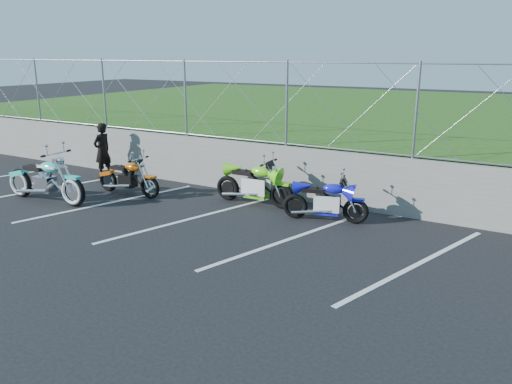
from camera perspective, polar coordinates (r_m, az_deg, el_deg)
The scene contains 10 objects.
ground at distance 10.15m, azimuth -10.76°, elevation -4.57°, with size 90.00×90.00×0.00m, color black.
retaining_wall at distance 12.70m, azimuth -0.63°, elevation 2.85°, with size 30.00×0.22×1.30m, color slate.
grass_field at distance 21.78m, azimuth 13.02°, elevation 7.81°, with size 30.00×20.00×1.30m, color #224A13.
chain_link_fence at distance 12.44m, azimuth -0.65°, elevation 10.28°, with size 28.00×0.03×2.00m.
parking_lines at distance 10.23m, azimuth -1.97°, elevation -4.12°, with size 18.29×4.31×0.01m.
cruiser_turquoise at distance 12.89m, azimuth -22.85°, elevation 1.09°, with size 2.49×0.79×1.24m.
naked_orange at distance 12.89m, azimuth -14.31°, elevation 1.46°, with size 1.94×0.66×0.97m.
sportbike_green at distance 11.67m, azimuth -0.09°, elevation 0.73°, with size 2.05×0.73×1.06m.
sportbike_blue at distance 10.63m, azimuth 8.05°, elevation -1.21°, with size 1.80×0.66×0.95m.
person_standing at distance 14.88m, azimuth -17.15°, elevation 4.56°, with size 0.57×0.37×1.56m, color black.
Camera 1 is at (6.32, -7.16, 3.45)m, focal length 35.00 mm.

